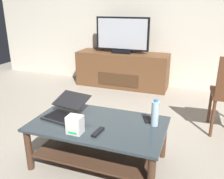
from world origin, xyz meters
TOP-DOWN VIEW (x-y plane):
  - ground_plane at (0.00, 0.00)m, footprint 7.68×7.68m
  - back_wall at (0.00, 2.47)m, footprint 6.40×0.12m
  - coffee_table at (0.08, -0.13)m, footprint 1.21×0.70m
  - media_cabinet at (-0.42, 2.15)m, footprint 1.65×0.50m
  - television at (-0.42, 2.13)m, footprint 0.95×0.20m
  - laptop at (-0.27, -0.09)m, footprint 0.39×0.44m
  - router_box at (-0.03, -0.36)m, footprint 0.13×0.11m
  - water_bottle_near at (0.57, -0.00)m, footprint 0.07×0.07m
  - cell_phone at (0.49, 0.08)m, footprint 0.12×0.16m
  - tv_remote at (0.15, -0.30)m, footprint 0.06×0.16m

SIDE VIEW (x-z plane):
  - ground_plane at x=0.00m, z-range 0.00..0.00m
  - coffee_table at x=0.08m, z-range 0.08..0.50m
  - media_cabinet at x=-0.42m, z-range 0.00..0.63m
  - cell_phone at x=0.49m, z-range 0.42..0.43m
  - tv_remote at x=0.15m, z-range 0.42..0.44m
  - laptop at x=-0.27m, z-range 0.39..0.57m
  - router_box at x=-0.03m, z-range 0.42..0.58m
  - water_bottle_near at x=0.57m, z-range 0.42..0.66m
  - television at x=-0.42m, z-range 0.61..1.23m
  - back_wall at x=0.00m, z-range 0.00..2.80m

